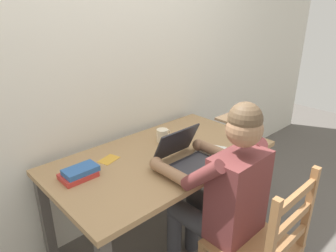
# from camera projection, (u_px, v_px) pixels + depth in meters

# --- Properties ---
(ground_plane) EXTENTS (8.00, 8.00, 0.00)m
(ground_plane) POSITION_uv_depth(u_px,v_px,m) (163.00, 241.00, 2.32)
(ground_plane) COLOR #56514C
(back_wall) EXTENTS (6.00, 0.04, 2.60)m
(back_wall) POSITION_uv_depth(u_px,v_px,m) (115.00, 61.00, 2.17)
(back_wall) COLOR silver
(back_wall) RESTS_ON ground
(desk) EXTENTS (1.49, 0.82, 0.74)m
(desk) POSITION_uv_depth(u_px,v_px,m) (162.00, 166.00, 2.08)
(desk) COLOR #9E7A51
(desk) RESTS_ON ground
(seated_person) EXTENTS (0.50, 0.60, 1.24)m
(seated_person) POSITION_uv_depth(u_px,v_px,m) (222.00, 191.00, 1.75)
(seated_person) COLOR brown
(seated_person) RESTS_ON ground
(wooden_chair) EXTENTS (0.42, 0.42, 0.93)m
(wooden_chair) POSITION_uv_depth(u_px,v_px,m) (261.00, 247.00, 1.64)
(wooden_chair) COLOR olive
(wooden_chair) RESTS_ON ground
(laptop) EXTENTS (0.33, 0.33, 0.22)m
(laptop) POSITION_uv_depth(u_px,v_px,m) (187.00, 157.00, 1.91)
(laptop) COLOR #232328
(laptop) RESTS_ON desk
(computer_mouse) EXTENTS (0.06, 0.10, 0.03)m
(computer_mouse) POSITION_uv_depth(u_px,v_px,m) (223.00, 154.00, 2.02)
(computer_mouse) COLOR black
(computer_mouse) RESTS_ON desk
(coffee_mug_white) EXTENTS (0.12, 0.08, 0.09)m
(coffee_mug_white) POSITION_uv_depth(u_px,v_px,m) (163.00, 135.00, 2.23)
(coffee_mug_white) COLOR beige
(coffee_mug_white) RESTS_ON desk
(coffee_mug_dark) EXTENTS (0.12, 0.08, 0.10)m
(coffee_mug_dark) POSITION_uv_depth(u_px,v_px,m) (179.00, 141.00, 2.13)
(coffee_mug_dark) COLOR #38281E
(coffee_mug_dark) RESTS_ON desk
(book_stack_main) EXTENTS (0.21, 0.14, 0.06)m
(book_stack_main) POSITION_uv_depth(u_px,v_px,m) (79.00, 173.00, 1.77)
(book_stack_main) COLOR #BC332D
(book_stack_main) RESTS_ON desk
(paper_pile_near_laptop) EXTENTS (0.27, 0.26, 0.01)m
(paper_pile_near_laptop) POSITION_uv_depth(u_px,v_px,m) (210.00, 151.00, 2.09)
(paper_pile_near_laptop) COLOR silver
(paper_pile_near_laptop) RESTS_ON desk
(landscape_photo_print) EXTENTS (0.15, 0.12, 0.00)m
(landscape_photo_print) POSITION_uv_depth(u_px,v_px,m) (109.00, 159.00, 1.98)
(landscape_photo_print) COLOR gold
(landscape_photo_print) RESTS_ON desk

